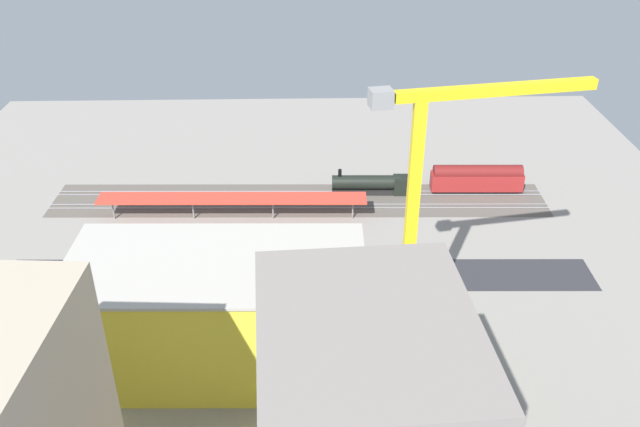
% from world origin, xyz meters
% --- Properties ---
extents(ground_plane, '(154.12, 154.12, 0.00)m').
position_xyz_m(ground_plane, '(0.00, 0.00, 0.00)').
color(ground_plane, gray).
rests_on(ground_plane, ground).
extents(rail_bed, '(96.63, 15.69, 0.01)m').
position_xyz_m(rail_bed, '(0.00, -20.86, 0.00)').
color(rail_bed, '#5B544C').
rests_on(rail_bed, ground).
extents(street_asphalt, '(96.52, 11.38, 0.01)m').
position_xyz_m(street_asphalt, '(0.00, 4.29, 0.00)').
color(street_asphalt, '#2D2D33').
rests_on(street_asphalt, ground).
extents(track_rails, '(96.30, 9.25, 0.12)m').
position_xyz_m(track_rails, '(0.00, -20.86, 0.18)').
color(track_rails, '#9E9EA8').
rests_on(track_rails, ground).
extents(platform_canopy_near, '(49.62, 5.49, 4.52)m').
position_xyz_m(platform_canopy_near, '(12.29, -14.19, 4.27)').
color(platform_canopy_near, '#C63D2D').
rests_on(platform_canopy_near, ground).
extents(locomotive, '(16.79, 3.27, 5.20)m').
position_xyz_m(locomotive, '(-14.97, -23.51, 1.86)').
color(locomotive, black).
rests_on(locomotive, ground).
extents(passenger_coach, '(18.27, 3.42, 5.82)m').
position_xyz_m(passenger_coach, '(-35.41, -23.51, 3.05)').
color(passenger_coach, black).
rests_on(passenger_coach, ground).
extents(parked_car_0, '(4.33, 1.91, 1.81)m').
position_xyz_m(parked_car_0, '(-16.75, 0.72, 0.80)').
color(parked_car_0, black).
rests_on(parked_car_0, ground).
extents(parked_car_1, '(4.38, 2.01, 1.67)m').
position_xyz_m(parked_car_1, '(-9.45, 0.94, 0.74)').
color(parked_car_1, black).
rests_on(parked_car_1, ground).
extents(parked_car_2, '(4.68, 2.11, 1.75)m').
position_xyz_m(parked_car_2, '(-1.04, 1.31, 0.78)').
color(parked_car_2, black).
rests_on(parked_car_2, ground).
extents(parked_car_3, '(4.49, 1.85, 1.70)m').
position_xyz_m(parked_car_3, '(7.08, 0.40, 0.75)').
color(parked_car_3, black).
rests_on(parked_car_3, ground).
extents(parked_car_4, '(4.80, 2.00, 1.58)m').
position_xyz_m(parked_car_4, '(14.15, 0.53, 0.71)').
color(parked_car_4, black).
rests_on(parked_car_4, ground).
extents(parked_car_5, '(4.34, 1.84, 1.82)m').
position_xyz_m(parked_car_5, '(21.95, 0.84, 0.80)').
color(parked_car_5, black).
rests_on(parked_car_5, ground).
extents(construction_building, '(38.20, 19.10, 15.81)m').
position_xyz_m(construction_building, '(10.45, 23.90, 7.91)').
color(construction_building, yellow).
rests_on(construction_building, ground).
extents(construction_roof_slab, '(38.81, 19.71, 0.40)m').
position_xyz_m(construction_roof_slab, '(10.45, 23.90, 16.01)').
color(construction_roof_slab, '#B7B2A8').
rests_on(construction_roof_slab, construction_building).
extents(tower_crane, '(25.95, 6.00, 39.87)m').
position_xyz_m(tower_crane, '(-15.53, 25.83, 23.36)').
color(tower_crane, gray).
rests_on(tower_crane, ground).
extents(box_truck_0, '(8.71, 2.51, 3.62)m').
position_xyz_m(box_truck_0, '(19.78, 7.93, 1.77)').
color(box_truck_0, black).
rests_on(box_truck_0, ground).
extents(street_tree_0, '(4.64, 4.64, 7.35)m').
position_xyz_m(street_tree_0, '(10.62, 9.11, 4.99)').
color(street_tree_0, brown).
rests_on(street_tree_0, ground).
extents(street_tree_1, '(4.79, 4.79, 7.43)m').
position_xyz_m(street_tree_1, '(30.04, 10.20, 5.01)').
color(street_tree_1, brown).
rests_on(street_tree_1, ground).
extents(street_tree_2, '(4.47, 4.47, 6.65)m').
position_xyz_m(street_tree_2, '(5.39, 9.32, 4.39)').
color(street_tree_2, brown).
rests_on(street_tree_2, ground).
extents(street_tree_3, '(5.10, 5.10, 7.50)m').
position_xyz_m(street_tree_3, '(11.94, 9.80, 4.93)').
color(street_tree_3, brown).
rests_on(street_tree_3, ground).
extents(traffic_light, '(0.50, 0.36, 6.31)m').
position_xyz_m(traffic_light, '(23.53, 8.64, 4.19)').
color(traffic_light, '#333333').
rests_on(traffic_light, ground).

